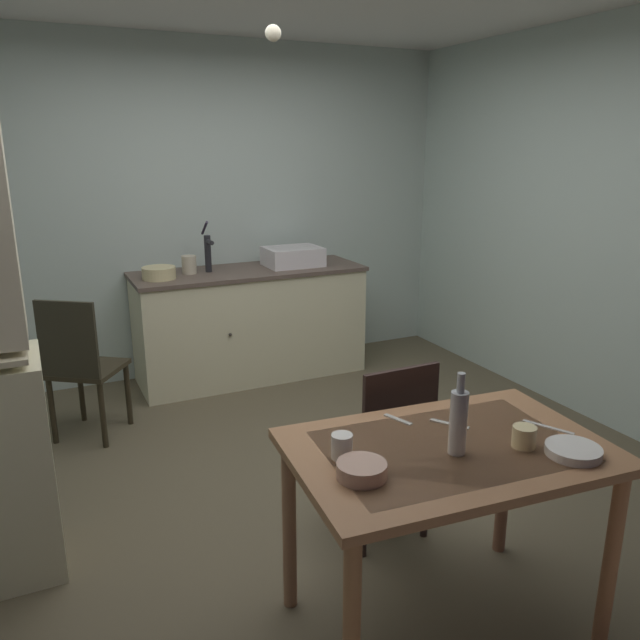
{
  "coord_description": "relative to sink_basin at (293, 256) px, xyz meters",
  "views": [
    {
      "loc": [
        -1.26,
        -2.88,
        1.83
      ],
      "look_at": [
        0.07,
        -0.07,
        0.94
      ],
      "focal_mm": 34.83,
      "sensor_mm": 36.0,
      "label": 1
    }
  ],
  "objects": [
    {
      "name": "ground_plane",
      "position": [
        -0.66,
        -1.68,
        -0.96
      ],
      "size": [
        5.23,
        5.23,
        0.0
      ],
      "primitive_type": "plane",
      "color": "brown"
    },
    {
      "name": "wall_back",
      "position": [
        -0.66,
        0.37,
        0.35
      ],
      "size": [
        4.33,
        0.1,
        2.61
      ],
      "primitive_type": "cube",
      "color": "silver",
      "rests_on": "ground"
    },
    {
      "name": "wall_right",
      "position": [
        1.51,
        -1.68,
        0.35
      ],
      "size": [
        0.1,
        4.1,
        2.61
      ],
      "primitive_type": "cube",
      "color": "silver",
      "rests_on": "ground"
    },
    {
      "name": "counter_cabinet",
      "position": [
        -0.38,
        -0.0,
        -0.52
      ],
      "size": [
        1.81,
        0.64,
        0.88
      ],
      "color": "beige",
      "rests_on": "ground"
    },
    {
      "name": "sink_basin",
      "position": [
        0.0,
        0.0,
        0.0
      ],
      "size": [
        0.44,
        0.34,
        0.15
      ],
      "color": "white",
      "rests_on": "counter_cabinet"
    },
    {
      "name": "hand_pump",
      "position": [
        -0.68,
        0.05,
        0.09
      ],
      "size": [
        0.05,
        0.27,
        0.39
      ],
      "color": "#232328",
      "rests_on": "counter_cabinet"
    },
    {
      "name": "mixing_bowl_counter",
      "position": [
        -1.08,
        -0.05,
        -0.03
      ],
      "size": [
        0.24,
        0.24,
        0.09
      ],
      "primitive_type": "cylinder",
      "color": "beige",
      "rests_on": "counter_cabinet"
    },
    {
      "name": "stoneware_crock",
      "position": [
        -0.83,
        0.04,
        -0.01
      ],
      "size": [
        0.11,
        0.11,
        0.14
      ],
      "primitive_type": "cylinder",
      "color": "#C0B59C",
      "rests_on": "counter_cabinet"
    },
    {
      "name": "dining_table",
      "position": [
        -0.63,
        -2.93,
        -0.29
      ],
      "size": [
        1.2,
        0.83,
        0.77
      ],
      "color": "#A06F49",
      "rests_on": "ground"
    },
    {
      "name": "chair_far_side",
      "position": [
        -0.52,
        -2.32,
        -0.48
      ],
      "size": [
        0.41,
        0.41,
        0.89
      ],
      "color": "#322520",
      "rests_on": "ground"
    },
    {
      "name": "chair_by_counter",
      "position": [
        -1.71,
        -0.63,
        -0.46
      ],
      "size": [
        0.56,
        0.56,
        0.94
      ],
      "color": "#2F281A",
      "rests_on": "ground"
    },
    {
      "name": "serving_bowl_wide",
      "position": [
        -1.02,
        -2.98,
        -0.16
      ],
      "size": [
        0.17,
        0.17,
        0.05
      ],
      "primitive_type": "cylinder",
      "color": "tan",
      "rests_on": "dining_table"
    },
    {
      "name": "soup_bowl_small",
      "position": [
        -0.27,
        -3.17,
        -0.16
      ],
      "size": [
        0.19,
        0.19,
        0.03
      ],
      "primitive_type": "cylinder",
      "color": "white",
      "rests_on": "dining_table"
    },
    {
      "name": "mug_tall",
      "position": [
        -1.02,
        -2.84,
        -0.14
      ],
      "size": [
        0.08,
        0.08,
        0.09
      ],
      "primitive_type": "cylinder",
      "color": "white",
      "rests_on": "dining_table"
    },
    {
      "name": "mug_dark",
      "position": [
        -0.39,
        -3.04,
        -0.14
      ],
      "size": [
        0.09,
        0.09,
        0.08
      ],
      "primitive_type": "cylinder",
      "color": "beige",
      "rests_on": "dining_table"
    },
    {
      "name": "glass_bottle",
      "position": [
        -0.63,
        -2.98,
        -0.06
      ],
      "size": [
        0.06,
        0.06,
        0.3
      ],
      "color": "#B7BCC1",
      "rests_on": "dining_table"
    },
    {
      "name": "table_knife",
      "position": [
        -0.19,
        -2.97,
        -0.18
      ],
      "size": [
        0.1,
        0.18,
        0.0
      ],
      "primitive_type": "cube",
      "rotation": [
        0.0,
        0.0,
        5.17
      ],
      "color": "silver",
      "rests_on": "dining_table"
    },
    {
      "name": "teaspoon_near_bowl",
      "position": [
        -0.68,
        -2.66,
        -0.18
      ],
      "size": [
        0.06,
        0.13,
        0.0
      ],
      "primitive_type": "cube",
      "rotation": [
        0.0,
        0.0,
        1.9
      ],
      "color": "beige",
      "rests_on": "dining_table"
    },
    {
      "name": "teaspoon_by_cup",
      "position": [
        -0.52,
        -2.78,
        -0.18
      ],
      "size": [
        0.1,
        0.14,
        0.0
      ],
      "primitive_type": "cube",
      "rotation": [
        0.0,
        0.0,
        2.16
      ],
      "color": "beige",
      "rests_on": "dining_table"
    },
    {
      "name": "pendant_bulb",
      "position": [
        -0.71,
        -1.48,
        1.39
      ],
      "size": [
        0.08,
        0.08,
        0.08
      ],
      "primitive_type": "sphere",
      "color": "#F9EFCC"
    }
  ]
}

